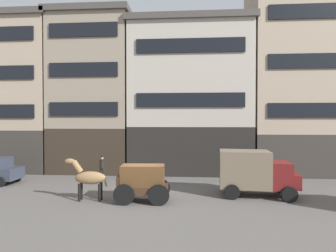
{
  "coord_description": "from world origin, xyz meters",
  "views": [
    {
      "loc": [
        2.47,
        -14.57,
        4.36
      ],
      "look_at": [
        1.3,
        1.8,
        4.04
      ],
      "focal_mm": 28.99,
      "sensor_mm": 36.0,
      "label": 1
    }
  ],
  "objects_px": {
    "delivery_truck_near": "(255,171)",
    "pedestrian_officer": "(102,166)",
    "draft_horse": "(88,177)",
    "cargo_wagon": "(142,180)"
  },
  "relations": [
    {
      "from": "cargo_wagon",
      "to": "delivery_truck_near",
      "type": "xyz_separation_m",
      "value": [
        6.34,
        1.55,
        0.28
      ]
    },
    {
      "from": "delivery_truck_near",
      "to": "pedestrian_officer",
      "type": "bearing_deg",
      "value": 160.49
    },
    {
      "from": "pedestrian_officer",
      "to": "cargo_wagon",
      "type": "bearing_deg",
      "value": -53.33
    },
    {
      "from": "cargo_wagon",
      "to": "pedestrian_officer",
      "type": "bearing_deg",
      "value": 126.67
    },
    {
      "from": "delivery_truck_near",
      "to": "pedestrian_officer",
      "type": "xyz_separation_m",
      "value": [
        -10.18,
        3.61,
        -0.44
      ]
    },
    {
      "from": "draft_horse",
      "to": "pedestrian_officer",
      "type": "distance_m",
      "value": 5.25
    },
    {
      "from": "delivery_truck_near",
      "to": "cargo_wagon",
      "type": "bearing_deg",
      "value": -166.22
    },
    {
      "from": "draft_horse",
      "to": "delivery_truck_near",
      "type": "relative_size",
      "value": 0.52
    },
    {
      "from": "cargo_wagon",
      "to": "delivery_truck_near",
      "type": "bearing_deg",
      "value": 13.78
    },
    {
      "from": "cargo_wagon",
      "to": "draft_horse",
      "type": "bearing_deg",
      "value": -179.96
    }
  ]
}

